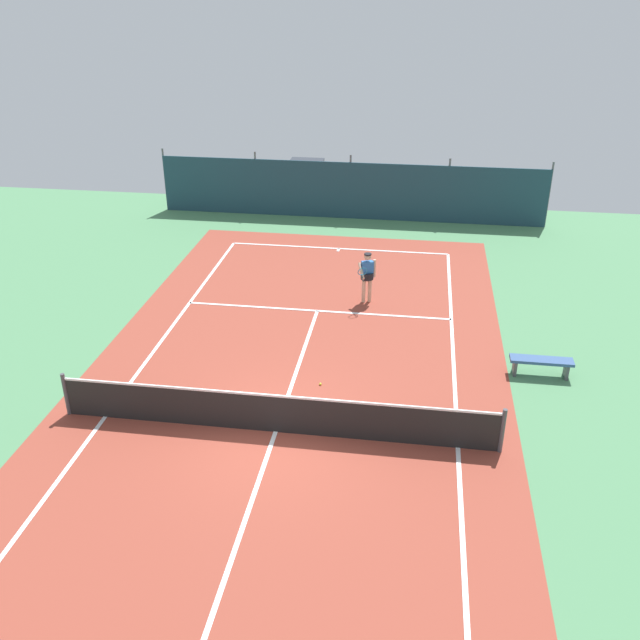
{
  "coord_description": "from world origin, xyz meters",
  "views": [
    {
      "loc": [
        2.9,
        -12.73,
        9.39
      ],
      "look_at": [
        0.43,
        4.02,
        0.9
      ],
      "focal_mm": 38.88,
      "sensor_mm": 36.0,
      "label": 1
    }
  ],
  "objects_px": {
    "tennis_ball_near_player": "(320,384)",
    "parked_car": "(305,180)",
    "courtside_bench": "(541,363)",
    "tennis_player": "(367,274)",
    "tennis_net": "(275,413)"
  },
  "relations": [
    {
      "from": "tennis_ball_near_player",
      "to": "courtside_bench",
      "type": "distance_m",
      "value": 5.75
    },
    {
      "from": "tennis_net",
      "to": "parked_car",
      "type": "distance_m",
      "value": 18.45
    },
    {
      "from": "tennis_ball_near_player",
      "to": "parked_car",
      "type": "bearing_deg",
      "value": 100.77
    },
    {
      "from": "parked_car",
      "to": "tennis_ball_near_player",
      "type": "bearing_deg",
      "value": 100.68
    },
    {
      "from": "tennis_ball_near_player",
      "to": "parked_car",
      "type": "distance_m",
      "value": 16.47
    },
    {
      "from": "tennis_net",
      "to": "courtside_bench",
      "type": "xyz_separation_m",
      "value": [
        6.31,
        3.45,
        -0.14
      ]
    },
    {
      "from": "tennis_ball_near_player",
      "to": "courtside_bench",
      "type": "relative_size",
      "value": 0.04
    },
    {
      "from": "tennis_net",
      "to": "courtside_bench",
      "type": "distance_m",
      "value": 7.19
    },
    {
      "from": "tennis_player",
      "to": "tennis_net",
      "type": "bearing_deg",
      "value": 57.54
    },
    {
      "from": "tennis_player",
      "to": "tennis_ball_near_player",
      "type": "xyz_separation_m",
      "value": [
        -0.72,
        -5.17,
        -0.93
      ]
    },
    {
      "from": "tennis_ball_near_player",
      "to": "tennis_player",
      "type": "bearing_deg",
      "value": 82.03
    },
    {
      "from": "tennis_player",
      "to": "courtside_bench",
      "type": "relative_size",
      "value": 1.03
    },
    {
      "from": "tennis_player",
      "to": "tennis_ball_near_player",
      "type": "height_order",
      "value": "tennis_player"
    },
    {
      "from": "tennis_ball_near_player",
      "to": "parked_car",
      "type": "xyz_separation_m",
      "value": [
        -3.07,
        16.17,
        0.81
      ]
    },
    {
      "from": "tennis_ball_near_player",
      "to": "courtside_bench",
      "type": "xyz_separation_m",
      "value": [
        5.59,
        1.31,
        0.34
      ]
    }
  ]
}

